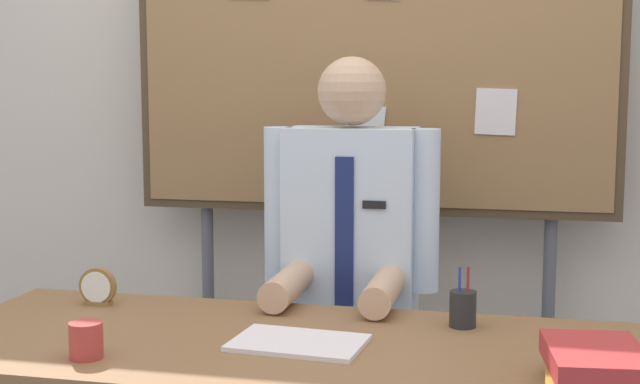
{
  "coord_description": "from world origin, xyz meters",
  "views": [
    {
      "loc": [
        0.5,
        -2.02,
        1.39
      ],
      "look_at": [
        0.0,
        0.19,
        1.1
      ],
      "focal_mm": 49.13,
      "sensor_mm": 36.0,
      "label": 1
    }
  ],
  "objects_px": {
    "person": "(350,307)",
    "desk_clock": "(98,288)",
    "desk": "(303,377)",
    "book_stack": "(596,371)",
    "bulletin_board": "(371,58)",
    "open_notebook": "(298,343)",
    "pen_holder": "(463,309)",
    "coffee_mug": "(86,340)"
  },
  "relations": [
    {
      "from": "person",
      "to": "pen_holder",
      "type": "relative_size",
      "value": 9.15
    },
    {
      "from": "pen_holder",
      "to": "desk",
      "type": "bearing_deg",
      "value": -148.13
    },
    {
      "from": "book_stack",
      "to": "desk_clock",
      "type": "distance_m",
      "value": 1.4
    },
    {
      "from": "open_notebook",
      "to": "desk_clock",
      "type": "relative_size",
      "value": 2.9
    },
    {
      "from": "desk_clock",
      "to": "coffee_mug",
      "type": "relative_size",
      "value": 1.28
    },
    {
      "from": "desk",
      "to": "desk_clock",
      "type": "relative_size",
      "value": 17.32
    },
    {
      "from": "person",
      "to": "pen_holder",
      "type": "height_order",
      "value": "person"
    },
    {
      "from": "bulletin_board",
      "to": "pen_holder",
      "type": "relative_size",
      "value": 12.8
    },
    {
      "from": "book_stack",
      "to": "pen_holder",
      "type": "height_order",
      "value": "pen_holder"
    },
    {
      "from": "person",
      "to": "coffee_mug",
      "type": "xyz_separation_m",
      "value": [
        -0.46,
        -0.85,
        0.11
      ]
    },
    {
      "from": "desk_clock",
      "to": "book_stack",
      "type": "bearing_deg",
      "value": -17.92
    },
    {
      "from": "desk_clock",
      "to": "pen_holder",
      "type": "bearing_deg",
      "value": 0.29
    },
    {
      "from": "person",
      "to": "bulletin_board",
      "type": "xyz_separation_m",
      "value": [
        0.0,
        0.36,
        0.78
      ]
    },
    {
      "from": "desk",
      "to": "pen_holder",
      "type": "relative_size",
      "value": 11.8
    },
    {
      "from": "person",
      "to": "desk_clock",
      "type": "distance_m",
      "value": 0.78
    },
    {
      "from": "book_stack",
      "to": "pen_holder",
      "type": "xyz_separation_m",
      "value": [
        -0.3,
        0.44,
        0.0
      ]
    },
    {
      "from": "bulletin_board",
      "to": "book_stack",
      "type": "distance_m",
      "value": 1.51
    },
    {
      "from": "bulletin_board",
      "to": "open_notebook",
      "type": "distance_m",
      "value": 1.23
    },
    {
      "from": "desk",
      "to": "desk_clock",
      "type": "distance_m",
      "value": 0.71
    },
    {
      "from": "bulletin_board",
      "to": "desk_clock",
      "type": "bearing_deg",
      "value": -131.32
    },
    {
      "from": "coffee_mug",
      "to": "bulletin_board",
      "type": "bearing_deg",
      "value": 69.1
    },
    {
      "from": "book_stack",
      "to": "open_notebook",
      "type": "xyz_separation_m",
      "value": [
        -0.68,
        0.18,
        -0.04
      ]
    },
    {
      "from": "open_notebook",
      "to": "desk_clock",
      "type": "xyz_separation_m",
      "value": [
        -0.65,
        0.25,
        0.04
      ]
    },
    {
      "from": "desk",
      "to": "person",
      "type": "distance_m",
      "value": 0.62
    },
    {
      "from": "desk",
      "to": "coffee_mug",
      "type": "bearing_deg",
      "value": -153.81
    },
    {
      "from": "desk",
      "to": "person",
      "type": "bearing_deg",
      "value": 90.0
    },
    {
      "from": "coffee_mug",
      "to": "pen_holder",
      "type": "relative_size",
      "value": 0.53
    },
    {
      "from": "book_stack",
      "to": "open_notebook",
      "type": "distance_m",
      "value": 0.7
    },
    {
      "from": "bulletin_board",
      "to": "open_notebook",
      "type": "xyz_separation_m",
      "value": [
        -0.01,
        -1.0,
        -0.71
      ]
    },
    {
      "from": "bulletin_board",
      "to": "open_notebook",
      "type": "relative_size",
      "value": 6.47
    },
    {
      "from": "bulletin_board",
      "to": "pen_holder",
      "type": "height_order",
      "value": "bulletin_board"
    },
    {
      "from": "bulletin_board",
      "to": "desk_clock",
      "type": "distance_m",
      "value": 1.2
    },
    {
      "from": "person",
      "to": "book_stack",
      "type": "xyz_separation_m",
      "value": [
        0.67,
        -0.82,
        0.11
      ]
    },
    {
      "from": "person",
      "to": "open_notebook",
      "type": "xyz_separation_m",
      "value": [
        -0.01,
        -0.64,
        0.07
      ]
    },
    {
      "from": "person",
      "to": "book_stack",
      "type": "relative_size",
      "value": 5.12
    },
    {
      "from": "pen_holder",
      "to": "coffee_mug",
      "type": "bearing_deg",
      "value": -151.19
    },
    {
      "from": "desk",
      "to": "open_notebook",
      "type": "distance_m",
      "value": 0.09
    },
    {
      "from": "book_stack",
      "to": "person",
      "type": "bearing_deg",
      "value": 129.11
    },
    {
      "from": "person",
      "to": "bulletin_board",
      "type": "height_order",
      "value": "bulletin_board"
    },
    {
      "from": "desk",
      "to": "bulletin_board",
      "type": "xyz_separation_m",
      "value": [
        0.0,
        0.98,
        0.8
      ]
    },
    {
      "from": "desk_clock",
      "to": "bulletin_board",
      "type": "bearing_deg",
      "value": 48.68
    },
    {
      "from": "desk_clock",
      "to": "desk",
      "type": "bearing_deg",
      "value": -18.89
    }
  ]
}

